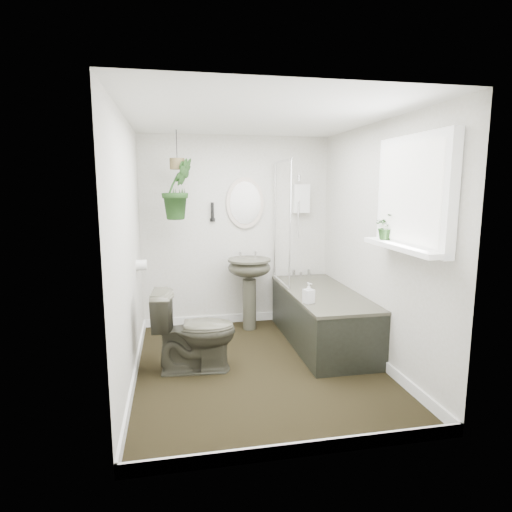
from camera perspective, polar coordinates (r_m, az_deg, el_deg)
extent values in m
cube|color=black|center=(4.22, 0.40, -14.67)|extent=(2.30, 2.80, 0.02)
cube|color=white|center=(3.90, 0.44, 18.21)|extent=(2.30, 2.80, 0.02)
cube|color=silver|center=(5.27, -2.63, 3.28)|extent=(2.30, 0.02, 2.30)
cube|color=silver|center=(2.55, 6.74, -3.44)|extent=(2.30, 0.02, 2.30)
cube|color=silver|center=(3.84, -16.80, 0.56)|extent=(0.02, 2.80, 2.30)
cube|color=silver|center=(4.28, 15.84, 1.49)|extent=(0.02, 2.80, 2.30)
cube|color=white|center=(4.20, 0.40, -13.92)|extent=(2.30, 2.80, 0.10)
cube|color=white|center=(5.35, 6.02, 7.63)|extent=(0.20, 0.10, 0.35)
ellipsoid|color=beige|center=(5.23, -1.45, 7.08)|extent=(0.46, 0.03, 0.62)
cylinder|color=black|center=(5.17, -5.83, 5.90)|extent=(0.04, 0.04, 0.22)
cylinder|color=white|center=(4.56, -15.05, -1.18)|extent=(0.11, 0.11, 0.11)
cube|color=white|center=(3.60, 20.25, 7.82)|extent=(0.08, 1.00, 0.90)
cube|color=white|center=(3.59, 18.91, 1.16)|extent=(0.18, 1.00, 0.04)
cube|color=white|center=(3.57, 19.63, 7.84)|extent=(0.01, 0.86, 0.76)
imported|color=#3D3C30|center=(4.06, -8.19, -9.82)|extent=(0.78, 0.49, 0.77)
imported|color=black|center=(3.85, 17.04, 3.77)|extent=(0.24, 0.22, 0.23)
imported|color=black|center=(4.80, -10.37, 8.77)|extent=(0.46, 0.44, 0.66)
imported|color=black|center=(4.20, 7.04, -4.90)|extent=(0.12, 0.12, 0.20)
cylinder|color=brown|center=(4.80, -10.47, 11.99)|extent=(0.16, 0.16, 0.12)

